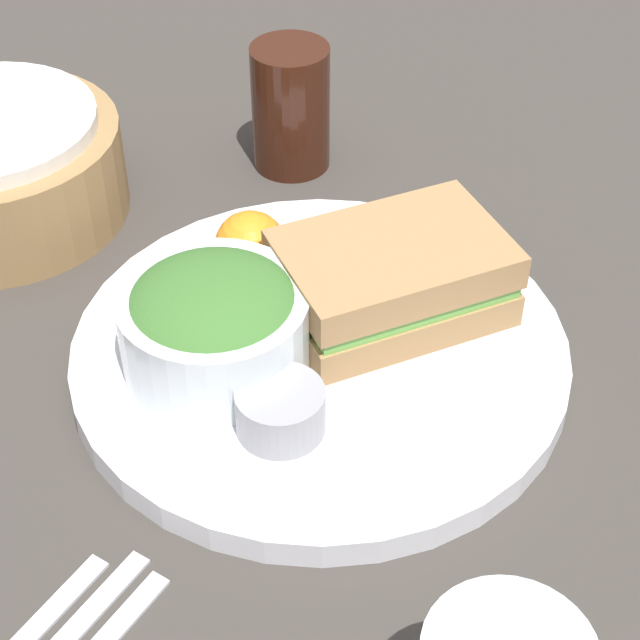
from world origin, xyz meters
name	(u,v)px	position (x,y,z in m)	size (l,w,h in m)	color
ground_plane	(320,364)	(0.00, 0.00, 0.00)	(4.00, 4.00, 0.00)	#3D3833
plate	(320,353)	(0.00, 0.00, 0.01)	(0.33, 0.33, 0.02)	silver
sandwich	(393,279)	(0.06, 0.00, 0.05)	(0.16, 0.12, 0.06)	#A37A4C
salad_bowl	(214,321)	(-0.06, 0.02, 0.05)	(0.12, 0.12, 0.07)	white
dressing_cup	(280,410)	(-0.06, -0.05, 0.04)	(0.05, 0.05, 0.03)	#99999E
orange_wedge	(252,246)	(0.00, 0.09, 0.05)	(0.05, 0.05, 0.05)	orange
drink_glass	(291,108)	(0.12, 0.22, 0.05)	(0.06, 0.06, 0.11)	#38190F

